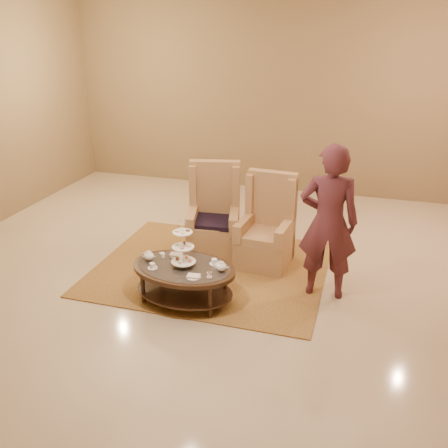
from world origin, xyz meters
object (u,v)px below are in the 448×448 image
(tea_table, at_px, (184,273))
(armchair_left, at_px, (214,224))
(person, at_px, (328,223))
(armchair_right, at_px, (267,234))

(tea_table, height_order, armchair_left, armchair_left)
(armchair_left, height_order, person, person)
(armchair_left, distance_m, person, 1.82)
(tea_table, xyz_separation_m, armchair_left, (-0.07, 1.35, 0.06))
(person, bearing_deg, tea_table, 17.28)
(tea_table, bearing_deg, armchair_left, 98.46)
(armchair_left, height_order, armchair_right, armchair_left)
(tea_table, relative_size, armchair_right, 1.06)
(armchair_right, bearing_deg, armchair_left, 178.38)
(tea_table, bearing_deg, person, 28.09)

